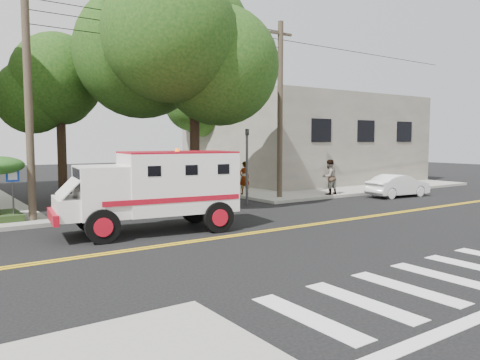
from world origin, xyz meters
TOP-DOWN VIEW (x-y plane):
  - ground at (0.00, 0.00)m, footprint 100.00×100.00m
  - sidewalk_ne at (13.50, 13.50)m, footprint 17.00×17.00m
  - building_right at (15.00, 14.00)m, footprint 14.00×12.00m
  - utility_pole_left at (-5.60, 6.00)m, footprint 0.28×0.28m
  - utility_pole_right at (6.30, 6.20)m, footprint 0.28×0.28m
  - tree_main at (1.94, 6.21)m, footprint 6.08×5.70m
  - tree_left at (-2.68, 11.79)m, footprint 4.48×4.20m
  - tree_right at (8.84, 15.77)m, footprint 4.80×4.50m
  - traffic_signal at (3.80, 5.60)m, footprint 0.15×0.18m
  - accessibility_sign at (-6.20, 6.17)m, footprint 0.45×0.10m
  - armored_truck at (-2.50, 2.05)m, footprint 6.15×3.04m
  - parked_sedan at (12.39, 3.50)m, footprint 3.81×1.61m
  - pedestrian_a at (5.50, 8.20)m, footprint 0.67×0.45m
  - pedestrian_b at (9.18, 5.50)m, footprint 0.92×0.71m

SIDE VIEW (x-z plane):
  - ground at x=0.00m, z-range 0.00..0.00m
  - sidewalk_ne at x=13.50m, z-range 0.00..0.15m
  - parked_sedan at x=12.39m, z-range 0.00..1.22m
  - pedestrian_a at x=5.50m, z-range 0.15..1.93m
  - pedestrian_b at x=9.18m, z-range 0.15..2.03m
  - accessibility_sign at x=-6.20m, z-range 0.35..2.38m
  - armored_truck at x=-2.50m, z-range 0.19..2.87m
  - traffic_signal at x=3.80m, z-range 0.43..4.03m
  - building_right at x=15.00m, z-range 0.15..6.15m
  - utility_pole_left at x=-5.60m, z-range 0.00..9.00m
  - utility_pole_right at x=6.30m, z-range 0.00..9.00m
  - tree_left at x=-2.68m, z-range 1.88..9.58m
  - tree_right at x=8.84m, z-range 1.99..10.19m
  - tree_main at x=1.94m, z-range 2.27..12.12m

